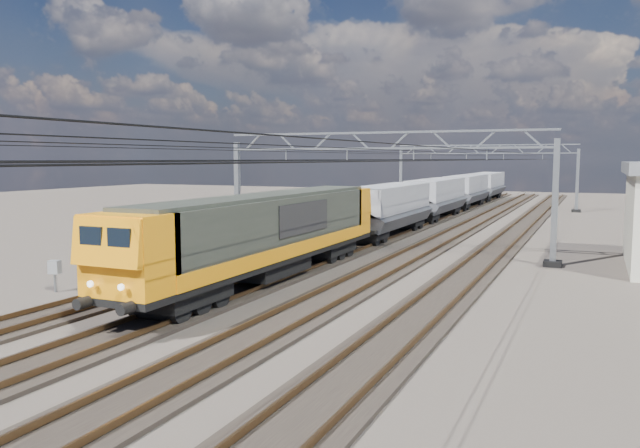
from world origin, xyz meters
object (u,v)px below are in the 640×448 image
at_px(hopper_wagon_third, 466,188).
at_px(catenary_gantry_far, 484,174).
at_px(catenary_gantry_mid, 379,188).
at_px(hopper_wagon_mid, 436,195).
at_px(hopper_wagon_lead, 389,206).
at_px(hopper_wagon_fourth, 487,184).
at_px(locomotive, 268,231).
at_px(trackside_cabinet, 55,268).

bearing_deg(hopper_wagon_third, catenary_gantry_far, -13.74).
height_order(catenary_gantry_mid, hopper_wagon_mid, catenary_gantry_mid).
bearing_deg(hopper_wagon_mid, hopper_wagon_third, 90.00).
height_order(hopper_wagon_lead, hopper_wagon_third, same).
relative_size(hopper_wagon_mid, hopper_wagon_third, 1.00).
bearing_deg(hopper_wagon_fourth, hopper_wagon_third, -90.00).
xyz_separation_m(catenary_gantry_mid, catenary_gantry_far, (0.00, 36.00, 0.00)).
relative_size(catenary_gantry_mid, hopper_wagon_third, 1.53).
relative_size(locomotive, hopper_wagon_mid, 1.62).
bearing_deg(trackside_cabinet, hopper_wagon_fourth, 69.58).
bearing_deg(catenary_gantry_far, trackside_cabinet, -100.11).
bearing_deg(hopper_wagon_third, locomotive, -90.00).
bearing_deg(locomotive, catenary_gantry_mid, 78.24).
bearing_deg(hopper_wagon_mid, locomotive, -90.00).
distance_m(catenary_gantry_mid, hopper_wagon_lead, 8.50).
xyz_separation_m(hopper_wagon_fourth, trackside_cabinet, (-7.12, -65.84, -1.21)).
xyz_separation_m(locomotive, hopper_wagon_fourth, (-0.00, 60.30, -0.09)).
bearing_deg(hopper_wagon_third, catenary_gantry_mid, -86.86).
xyz_separation_m(locomotive, hopper_wagon_mid, (-0.00, 31.90, -0.09)).
height_order(catenary_gantry_mid, hopper_wagon_fourth, catenary_gantry_mid).
bearing_deg(catenary_gantry_mid, trackside_cabinet, -121.04).
xyz_separation_m(hopper_wagon_third, hopper_wagon_fourth, (0.00, 14.20, 0.00)).
bearing_deg(hopper_wagon_lead, hopper_wagon_fourth, 90.00).
bearing_deg(hopper_wagon_fourth, trackside_cabinet, -96.17).
distance_m(catenary_gantry_far, hopper_wagon_mid, 13.96).
distance_m(hopper_wagon_third, hopper_wagon_fourth, 14.20).
xyz_separation_m(catenary_gantry_far, locomotive, (-2.00, -45.61, -1.58)).
relative_size(catenary_gantry_far, hopper_wagon_lead, 1.53).
relative_size(catenary_gantry_mid, catenary_gantry_far, 1.00).
distance_m(locomotive, hopper_wagon_third, 46.10).
relative_size(catenary_gantry_far, hopper_wagon_third, 1.53).
distance_m(hopper_wagon_lead, trackside_cabinet, 24.34).
bearing_deg(hopper_wagon_fourth, hopper_wagon_mid, -90.00).
height_order(hopper_wagon_lead, hopper_wagon_mid, same).
relative_size(catenary_gantry_far, locomotive, 0.94).
relative_size(catenary_gantry_mid, hopper_wagon_fourth, 1.53).
height_order(catenary_gantry_mid, catenary_gantry_far, same).
xyz_separation_m(catenary_gantry_mid, trackside_cabinet, (-9.12, -15.16, -2.88)).
xyz_separation_m(locomotive, hopper_wagon_third, (-0.00, 46.10, -0.09)).
bearing_deg(hopper_wagon_mid, hopper_wagon_lead, -90.00).
distance_m(locomotive, hopper_wagon_fourth, 60.30).
height_order(hopper_wagon_third, trackside_cabinet, hopper_wagon_third).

